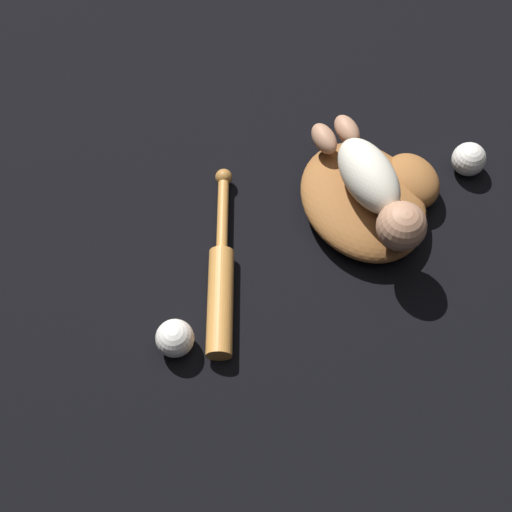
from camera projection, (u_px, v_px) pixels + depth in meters
The scene contains 6 objects.
ground_plane at pixel (353, 210), 1.53m from camera, with size 6.00×6.00×0.00m, color black.
baseball_glove at pixel (371, 197), 1.50m from camera, with size 0.31×0.30×0.08m.
baby_figure at pixel (375, 186), 1.41m from camera, with size 0.35×0.11×0.10m.
baseball_bat at pixel (221, 280), 1.42m from camera, with size 0.40×0.22×0.05m.
baseball at pixel (175, 338), 1.35m from camera, with size 0.07×0.07×0.07m.
baseball_spare at pixel (469, 159), 1.55m from camera, with size 0.07×0.07×0.07m.
Camera 1 is at (0.65, -0.55, 1.30)m, focal length 50.00 mm.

